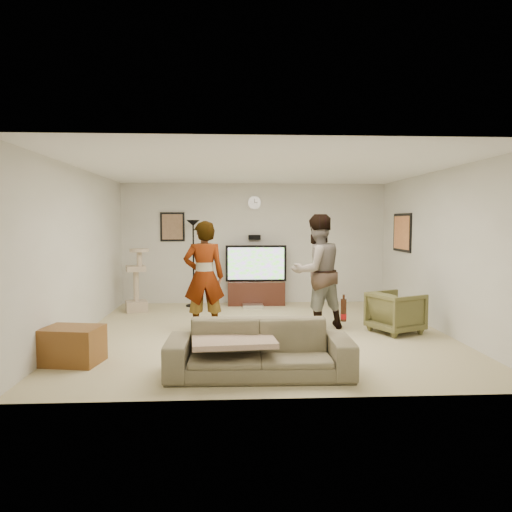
{
  "coord_description": "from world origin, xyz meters",
  "views": [
    {
      "loc": [
        -0.5,
        -7.19,
        1.69
      ],
      "look_at": [
        -0.1,
        0.2,
        1.17
      ],
      "focal_mm": 33.34,
      "sensor_mm": 36.0,
      "label": 1
    }
  ],
  "objects": [
    {
      "name": "floor",
      "position": [
        0.0,
        0.0,
        -0.01
      ],
      "size": [
        5.5,
        5.5,
        0.02
      ],
      "primitive_type": "cube",
      "color": "tan",
      "rests_on": "ground"
    },
    {
      "name": "ceiling",
      "position": [
        0.0,
        0.0,
        2.51
      ],
      "size": [
        5.5,
        5.5,
        0.02
      ],
      "primitive_type": "cube",
      "color": "white",
      "rests_on": "wall_back"
    },
    {
      "name": "wall_back",
      "position": [
        0.0,
        2.75,
        1.25
      ],
      "size": [
        5.5,
        0.04,
        2.5
      ],
      "primitive_type": "cube",
      "color": "beige",
      "rests_on": "floor"
    },
    {
      "name": "wall_front",
      "position": [
        0.0,
        -2.75,
        1.25
      ],
      "size": [
        5.5,
        0.04,
        2.5
      ],
      "primitive_type": "cube",
      "color": "beige",
      "rests_on": "floor"
    },
    {
      "name": "wall_left",
      "position": [
        -2.75,
        0.0,
        1.25
      ],
      "size": [
        0.04,
        5.5,
        2.5
      ],
      "primitive_type": "cube",
      "color": "beige",
      "rests_on": "floor"
    },
    {
      "name": "wall_right",
      "position": [
        2.75,
        0.0,
        1.25
      ],
      "size": [
        0.04,
        5.5,
        2.5
      ],
      "primitive_type": "cube",
      "color": "beige",
      "rests_on": "floor"
    },
    {
      "name": "wall_clock",
      "position": [
        0.0,
        2.72,
        2.1
      ],
      "size": [
        0.26,
        0.04,
        0.26
      ],
      "primitive_type": "cylinder",
      "rotation": [
        1.57,
        0.0,
        0.0
      ],
      "color": "white",
      "rests_on": "wall_back"
    },
    {
      "name": "wall_speaker",
      "position": [
        0.0,
        2.69,
        1.38
      ],
      "size": [
        0.25,
        0.1,
        0.1
      ],
      "primitive_type": "cube",
      "color": "black",
      "rests_on": "wall_back"
    },
    {
      "name": "picture_back",
      "position": [
        -1.7,
        2.73,
        1.6
      ],
      "size": [
        0.42,
        0.03,
        0.52
      ],
      "primitive_type": "cube",
      "color": "brown",
      "rests_on": "wall_back"
    },
    {
      "name": "picture_right",
      "position": [
        2.73,
        1.6,
        1.5
      ],
      "size": [
        0.03,
        0.78,
        0.62
      ],
      "primitive_type": "cube",
      "color": "#DE814B",
      "rests_on": "wall_right"
    },
    {
      "name": "tv_stand",
      "position": [
        0.02,
        2.5,
        0.24
      ],
      "size": [
        1.16,
        0.45,
        0.48
      ],
      "primitive_type": "cube",
      "color": "#341811",
      "rests_on": "floor"
    },
    {
      "name": "console_box",
      "position": [
        -0.06,
        2.11,
        0.04
      ],
      "size": [
        0.4,
        0.3,
        0.07
      ],
      "primitive_type": "cube",
      "color": "silver",
      "rests_on": "floor"
    },
    {
      "name": "tv",
      "position": [
        0.02,
        2.5,
        0.85
      ],
      "size": [
        1.25,
        0.08,
        0.74
      ],
      "primitive_type": "cube",
      "color": "black",
      "rests_on": "tv_stand"
    },
    {
      "name": "tv_screen",
      "position": [
        0.02,
        2.46,
        0.85
      ],
      "size": [
        1.15,
        0.01,
        0.65
      ],
      "primitive_type": "cube",
      "color": "#52E921",
      "rests_on": "tv"
    },
    {
      "name": "floor_lamp",
      "position": [
        -1.25,
        2.37,
        0.87
      ],
      "size": [
        0.32,
        0.32,
        1.73
      ],
      "primitive_type": "cylinder",
      "color": "black",
      "rests_on": "floor"
    },
    {
      "name": "cat_tree",
      "position": [
        -2.29,
        1.86,
        0.6
      ],
      "size": [
        0.48,
        0.48,
        1.21
      ],
      "primitive_type": "cube",
      "rotation": [
        0.0,
        0.0,
        0.29
      ],
      "color": "tan",
      "rests_on": "floor"
    },
    {
      "name": "person_left",
      "position": [
        -0.91,
        0.08,
        0.86
      ],
      "size": [
        0.67,
        0.48,
        1.72
      ],
      "primitive_type": "imported",
      "rotation": [
        0.0,
        0.0,
        3.26
      ],
      "color": "gray",
      "rests_on": "floor"
    },
    {
      "name": "person_right",
      "position": [
        0.86,
        0.22,
        0.91
      ],
      "size": [
        1.08,
        0.98,
        1.82
      ],
      "primitive_type": "imported",
      "rotation": [
        0.0,
        0.0,
        3.54
      ],
      "color": "#364089",
      "rests_on": "floor"
    },
    {
      "name": "sofa",
      "position": [
        -0.19,
        -2.03,
        0.3
      ],
      "size": [
        2.05,
        0.84,
        0.59
      ],
      "primitive_type": "imported",
      "rotation": [
        0.0,
        0.0,
        -0.02
      ],
      "color": "#686148",
      "rests_on": "floor"
    },
    {
      "name": "throw_blanket",
      "position": [
        -0.47,
        -2.03,
        0.4
      ],
      "size": [
        0.96,
        0.77,
        0.06
      ],
      "primitive_type": "cube",
      "rotation": [
        0.0,
        0.0,
        0.09
      ],
      "color": "tan",
      "rests_on": "sofa"
    },
    {
      "name": "beer_bottle",
      "position": [
        0.75,
        -2.03,
        0.72
      ],
      "size": [
        0.06,
        0.06,
        0.25
      ],
      "primitive_type": "cylinder",
      "color": "#3C1C0C",
      "rests_on": "sofa"
    },
    {
      "name": "armchair",
      "position": [
        2.03,
        -0.11,
        0.32
      ],
      "size": [
        0.91,
        0.9,
        0.63
      ],
      "primitive_type": "imported",
      "rotation": [
        0.0,
        0.0,
        2.0
      ],
      "color": "brown",
      "rests_on": "floor"
    },
    {
      "name": "side_table",
      "position": [
        -2.4,
        -1.48,
        0.22
      ],
      "size": [
        0.74,
        0.6,
        0.44
      ],
      "primitive_type": "cube",
      "rotation": [
        0.0,
        0.0,
        -0.17
      ],
      "color": "brown",
      "rests_on": "floor"
    },
    {
      "name": "toy_ball",
      "position": [
        -0.84,
        0.16,
        0.03
      ],
      "size": [
        0.06,
        0.06,
        0.06
      ],
      "primitive_type": "sphere",
      "color": "teal",
      "rests_on": "floor"
    }
  ]
}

